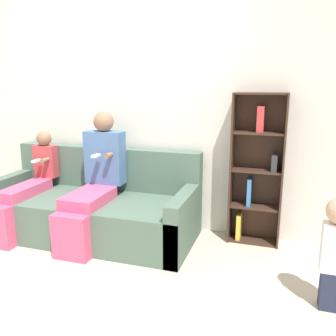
{
  "coord_description": "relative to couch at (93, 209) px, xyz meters",
  "views": [
    {
      "loc": [
        1.75,
        -2.57,
        1.57
      ],
      "look_at": [
        0.73,
        0.61,
        0.77
      ],
      "focal_mm": 38.0,
      "sensor_mm": 36.0,
      "label": 1
    }
  ],
  "objects": [
    {
      "name": "ground_plane",
      "position": [
        0.09,
        -0.56,
        -0.28
      ],
      "size": [
        14.0,
        14.0,
        0.0
      ],
      "primitive_type": "plane",
      "color": "beige"
    },
    {
      "name": "back_wall",
      "position": [
        0.09,
        0.49,
        1.0
      ],
      "size": [
        10.0,
        0.06,
        2.55
      ],
      "color": "silver",
      "rests_on": "ground_plane"
    },
    {
      "name": "couch",
      "position": [
        0.0,
        0.0,
        0.0
      ],
      "size": [
        2.17,
        0.92,
        0.88
      ],
      "color": "#4C6656",
      "rests_on": "ground_plane"
    },
    {
      "name": "adult_seated",
      "position": [
        0.09,
        -0.08,
        0.37
      ],
      "size": [
        0.41,
        0.88,
        1.29
      ],
      "color": "#DB4C75",
      "rests_on": "ground_plane"
    },
    {
      "name": "child_seated",
      "position": [
        -0.68,
        -0.15,
        0.24
      ],
      "size": [
        0.26,
        0.89,
        1.05
      ],
      "color": "#DB4C75",
      "rests_on": "ground_plane"
    },
    {
      "name": "toddler_standing",
      "position": [
        2.26,
        -0.64,
        0.19
      ],
      "size": [
        0.2,
        0.19,
        0.83
      ],
      "color": "#232842",
      "rests_on": "ground_plane"
    },
    {
      "name": "bookshelf",
      "position": [
        1.63,
        0.36,
        0.46
      ],
      "size": [
        0.5,
        0.24,
        1.49
      ],
      "color": "#3D281E",
      "rests_on": "ground_plane"
    }
  ]
}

